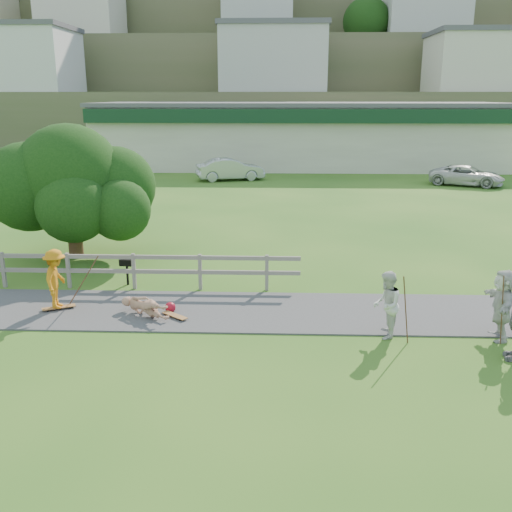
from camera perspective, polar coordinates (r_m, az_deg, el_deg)
The scene contains 19 objects.
ground at distance 14.28m, azimuth -7.31°, elevation -7.68°, with size 260.00×260.00×0.00m, color #265819.
path at distance 15.64m, azimuth -6.43°, elevation -5.43°, with size 34.00×3.00×0.04m, color #3B3B3D.
fence at distance 18.30m, azimuth -20.11°, elevation -0.84°, with size 15.05×0.10×1.10m.
strip_mall at distance 47.98m, azimuth 4.29°, elevation 12.05°, with size 32.50×10.75×5.10m.
hillside at distance 104.61m, azimuth 0.96°, elevation 20.57°, with size 220.00×67.00×47.50m.
skater_rider at distance 16.23m, azimuth -19.35°, elevation -2.50°, with size 1.05×0.60×1.62m, color #C57412.
skater_fallen at distance 15.35m, azimuth -11.03°, elevation -5.00°, with size 1.56×0.37×0.57m, color #A7755C.
spectator_a at distance 14.02m, azimuth 12.93°, elevation -4.79°, with size 0.80×0.62×1.65m, color silver.
spectator_d at distance 14.75m, azimuth 23.39°, elevation -4.49°, with size 1.61×0.51×1.74m, color beige.
car_silver at distance 39.63m, azimuth -2.60°, elevation 8.66°, with size 1.60×4.60×1.52m, color #AAADB2.
car_white at distance 39.70m, azimuth 20.31°, elevation 7.56°, with size 2.14×4.65×1.29m, color silver.
tree at distance 21.30m, azimuth -17.91°, elevation 4.94°, with size 5.91×5.91×3.86m, color black, non-canonical shape.
bbq at distance 18.00m, azimuth -12.75°, elevation -1.55°, with size 0.38×0.29×0.83m, color black, non-canonical shape.
longboard_rider at distance 16.47m, azimuth -19.11°, elevation -5.02°, with size 0.87×0.21×0.10m, color olive, non-canonical shape.
longboard_fallen at distance 15.18m, azimuth -8.11°, elevation -6.06°, with size 0.82×0.20×0.09m, color olive, non-canonical shape.
helmet at distance 15.59m, azimuth -8.56°, elevation -5.09°, with size 0.29×0.29×0.29m, color #A30F21.
pole_rider at distance 16.37m, azimuth -16.91°, elevation -1.94°, with size 0.03×0.03×1.73m, color #513220.
pole_spec_left at distance 13.77m, azimuth 14.74°, elevation -5.24°, with size 0.03×0.03×1.67m, color #513220.
pole_spec_right at distance 14.45m, azimuth 23.39°, elevation -5.00°, with size 0.03×0.03×1.69m, color #513220.
Camera 1 is at (2.29, -12.91, 5.65)m, focal length 40.00 mm.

